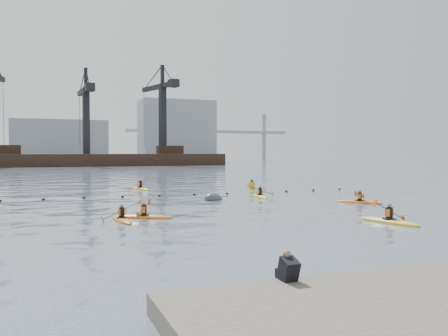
{
  "coord_description": "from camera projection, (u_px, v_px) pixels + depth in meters",
  "views": [
    {
      "loc": [
        -11.23,
        -16.08,
        3.72
      ],
      "look_at": [
        -1.71,
        8.35,
        2.8
      ],
      "focal_mm": 38.0,
      "sensor_mm": 36.0,
      "label": 1
    }
  ],
  "objects": [
    {
      "name": "ground",
      "position": [
        338.0,
        243.0,
        19.17
      ],
      "size": [
        400.0,
        400.0,
        0.0
      ],
      "primitive_type": "plane",
      "color": "#384351",
      "rests_on": "ground"
    },
    {
      "name": "barge_pier",
      "position": [
        86.0,
        159.0,
        121.45
      ],
      "size": [
        72.0,
        19.3,
        29.5
      ],
      "color": "black",
      "rests_on": "ground"
    },
    {
      "name": "float_line",
      "position": [
        176.0,
        195.0,
        39.97
      ],
      "size": [
        33.24,
        0.73,
        0.24
      ],
      "color": "black",
      "rests_on": "ground"
    },
    {
      "name": "kayaker_4",
      "position": [
        360.0,
        201.0,
        34.21
      ],
      "size": [
        2.6,
        3.05,
        1.08
      ],
      "rotation": [
        0.0,
        0.0,
        3.81
      ],
      "color": "orange",
      "rests_on": "ground"
    },
    {
      "name": "kayaker_1",
      "position": [
        389.0,
        221.0,
        24.67
      ],
      "size": [
        2.51,
        3.72,
        1.43
      ],
      "rotation": [
        0.0,
        0.0,
        0.21
      ],
      "color": "gold",
      "rests_on": "ground"
    },
    {
      "name": "kayaker_0",
      "position": [
        122.0,
        219.0,
        25.37
      ],
      "size": [
        2.25,
        3.29,
        1.25
      ],
      "rotation": [
        0.0,
        0.0,
        0.09
      ],
      "color": "#CF6413",
      "rests_on": "ground"
    },
    {
      "name": "skyline",
      "position": [
        82.0,
        135.0,
        159.59
      ],
      "size": [
        141.0,
        28.0,
        22.0
      ],
      "color": "gray",
      "rests_on": "ground"
    },
    {
      "name": "nav_buoy",
      "position": [
        252.0,
        185.0,
        47.05
      ],
      "size": [
        0.63,
        0.63,
        1.15
      ],
      "color": "orange",
      "rests_on": "ground"
    },
    {
      "name": "kayaker_2",
      "position": [
        144.0,
        216.0,
        26.39
      ],
      "size": [
        3.17,
        2.2,
        1.1
      ],
      "rotation": [
        0.0,
        0.0,
        1.05
      ],
      "color": "orange",
      "rests_on": "ground"
    },
    {
      "name": "kayaker_3",
      "position": [
        260.0,
        196.0,
        38.57
      ],
      "size": [
        2.28,
        3.39,
        1.22
      ],
      "rotation": [
        0.0,
        0.0,
        -0.16
      ],
      "color": "yellow",
      "rests_on": "ground"
    },
    {
      "name": "mooring_buoy",
      "position": [
        214.0,
        200.0,
        36.53
      ],
      "size": [
        2.51,
        2.47,
        1.47
      ],
      "primitive_type": "ellipsoid",
      "rotation": [
        0.0,
        0.21,
        0.76
      ],
      "color": "#404245",
      "rests_on": "ground"
    },
    {
      "name": "kayaker_5",
      "position": [
        140.0,
        188.0,
        46.44
      ],
      "size": [
        2.52,
        3.72,
        1.48
      ],
      "rotation": [
        0.0,
        0.0,
        0.23
      ],
      "color": "gold",
      "rests_on": "ground"
    }
  ]
}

